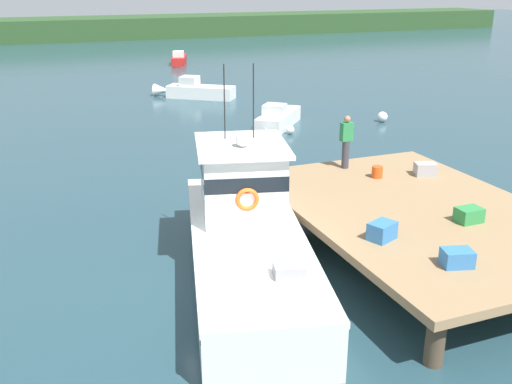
{
  "coord_description": "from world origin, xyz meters",
  "views": [
    {
      "loc": [
        -4.25,
        -11.49,
        6.69
      ],
      "look_at": [
        1.2,
        2.18,
        1.4
      ],
      "focal_mm": 41.82,
      "sensor_mm": 36.0,
      "label": 1
    }
  ],
  "objects_px": {
    "crate_stack_mid_dock": "(382,231)",
    "mooring_buoy_outer": "(290,130)",
    "crate_single_far": "(457,258)",
    "moored_boat_far_right": "(195,91)",
    "mooring_buoy_channel_marker": "(217,96)",
    "deckhand_by_the_boat": "(346,141)",
    "main_fishing_boat": "(245,231)",
    "crate_stack_near_edge": "(425,169)",
    "crate_single_by_cleat": "(469,215)",
    "bait_bucket": "(377,172)",
    "moored_boat_outer_mooring": "(179,59)",
    "mooring_buoy_inshore": "(382,117)",
    "moored_boat_mid_harbor": "(276,120)"
  },
  "relations": [
    {
      "from": "bait_bucket",
      "to": "mooring_buoy_outer",
      "type": "xyz_separation_m",
      "value": [
        1.83,
        9.93,
        -1.17
      ]
    },
    {
      "from": "main_fishing_boat",
      "to": "mooring_buoy_channel_marker",
      "type": "relative_size",
      "value": 24.81
    },
    {
      "from": "crate_stack_near_edge",
      "to": "mooring_buoy_inshore",
      "type": "relative_size",
      "value": 1.18
    },
    {
      "from": "bait_bucket",
      "to": "mooring_buoy_channel_marker",
      "type": "height_order",
      "value": "bait_bucket"
    },
    {
      "from": "moored_boat_far_right",
      "to": "moored_boat_mid_harbor",
      "type": "distance_m",
      "value": 8.85
    },
    {
      "from": "main_fishing_boat",
      "to": "crate_single_far",
      "type": "relative_size",
      "value": 16.58
    },
    {
      "from": "moored_boat_outer_mooring",
      "to": "mooring_buoy_outer",
      "type": "height_order",
      "value": "moored_boat_outer_mooring"
    },
    {
      "from": "crate_stack_mid_dock",
      "to": "mooring_buoy_outer",
      "type": "xyz_separation_m",
      "value": [
        4.13,
        13.72,
        -1.21
      ]
    },
    {
      "from": "crate_single_far",
      "to": "mooring_buoy_outer",
      "type": "height_order",
      "value": "crate_single_far"
    },
    {
      "from": "moored_boat_outer_mooring",
      "to": "mooring_buoy_inshore",
      "type": "height_order",
      "value": "moored_boat_outer_mooring"
    },
    {
      "from": "moored_boat_far_right",
      "to": "crate_single_far",
      "type": "bearing_deg",
      "value": -94.25
    },
    {
      "from": "mooring_buoy_channel_marker",
      "to": "bait_bucket",
      "type": "bearing_deg",
      "value": -93.98
    },
    {
      "from": "crate_single_far",
      "to": "crate_single_by_cleat",
      "type": "distance_m",
      "value": 2.53
    },
    {
      "from": "moored_boat_far_right",
      "to": "crate_stack_mid_dock",
      "type": "bearing_deg",
      "value": -96.21
    },
    {
      "from": "crate_stack_near_edge",
      "to": "bait_bucket",
      "type": "bearing_deg",
      "value": 167.08
    },
    {
      "from": "mooring_buoy_outer",
      "to": "mooring_buoy_channel_marker",
      "type": "height_order",
      "value": "mooring_buoy_channel_marker"
    },
    {
      "from": "main_fishing_boat",
      "to": "mooring_buoy_inshore",
      "type": "distance_m",
      "value": 17.11
    },
    {
      "from": "mooring_buoy_outer",
      "to": "mooring_buoy_channel_marker",
      "type": "distance_m",
      "value": 9.05
    },
    {
      "from": "mooring_buoy_inshore",
      "to": "crate_stack_near_edge",
      "type": "bearing_deg",
      "value": -117.58
    },
    {
      "from": "deckhand_by_the_boat",
      "to": "mooring_buoy_channel_marker",
      "type": "bearing_deg",
      "value": 84.48
    },
    {
      "from": "mooring_buoy_outer",
      "to": "mooring_buoy_channel_marker",
      "type": "bearing_deg",
      "value": 93.25
    },
    {
      "from": "crate_stack_mid_dock",
      "to": "bait_bucket",
      "type": "bearing_deg",
      "value": 58.73
    },
    {
      "from": "crate_stack_near_edge",
      "to": "bait_bucket",
      "type": "xyz_separation_m",
      "value": [
        -1.44,
        0.33,
        -0.02
      ]
    },
    {
      "from": "crate_single_far",
      "to": "crate_stack_mid_dock",
      "type": "relative_size",
      "value": 1.0
    },
    {
      "from": "crate_single_by_cleat",
      "to": "bait_bucket",
      "type": "distance_m",
      "value": 3.69
    },
    {
      "from": "mooring_buoy_outer",
      "to": "crate_stack_near_edge",
      "type": "bearing_deg",
      "value": -92.17
    },
    {
      "from": "bait_bucket",
      "to": "mooring_buoy_inshore",
      "type": "xyz_separation_m",
      "value": [
        7.08,
        10.45,
        -1.12
      ]
    },
    {
      "from": "moored_boat_mid_harbor",
      "to": "main_fishing_boat",
      "type": "bearing_deg",
      "value": -116.57
    },
    {
      "from": "moored_boat_outer_mooring",
      "to": "crate_single_by_cleat",
      "type": "bearing_deg",
      "value": -94.42
    },
    {
      "from": "bait_bucket",
      "to": "mooring_buoy_inshore",
      "type": "distance_m",
      "value": 12.67
    },
    {
      "from": "mooring_buoy_inshore",
      "to": "crate_single_by_cleat",
      "type": "bearing_deg",
      "value": -115.96
    },
    {
      "from": "deckhand_by_the_boat",
      "to": "moored_boat_far_right",
      "type": "xyz_separation_m",
      "value": [
        0.68,
        18.76,
        -1.63
      ]
    },
    {
      "from": "crate_single_far",
      "to": "moored_boat_mid_harbor",
      "type": "xyz_separation_m",
      "value": [
        3.31,
        16.66,
        -0.96
      ]
    },
    {
      "from": "crate_single_far",
      "to": "moored_boat_mid_harbor",
      "type": "height_order",
      "value": "crate_single_far"
    },
    {
      "from": "bait_bucket",
      "to": "moored_boat_outer_mooring",
      "type": "relative_size",
      "value": 0.08
    },
    {
      "from": "crate_stack_near_edge",
      "to": "mooring_buoy_outer",
      "type": "bearing_deg",
      "value": 87.83
    },
    {
      "from": "crate_single_by_cleat",
      "to": "mooring_buoy_channel_marker",
      "type": "height_order",
      "value": "crate_single_by_cleat"
    },
    {
      "from": "crate_stack_mid_dock",
      "to": "mooring_buoy_outer",
      "type": "relative_size",
      "value": 1.54
    },
    {
      "from": "main_fishing_boat",
      "to": "crate_stack_near_edge",
      "type": "height_order",
      "value": "main_fishing_boat"
    },
    {
      "from": "crate_single_far",
      "to": "bait_bucket",
      "type": "bearing_deg",
      "value": 73.58
    },
    {
      "from": "crate_stack_mid_dock",
      "to": "moored_boat_outer_mooring",
      "type": "bearing_deg",
      "value": 81.92
    },
    {
      "from": "deckhand_by_the_boat",
      "to": "moored_boat_far_right",
      "type": "bearing_deg",
      "value": 87.93
    },
    {
      "from": "moored_boat_far_right",
      "to": "mooring_buoy_channel_marker",
      "type": "height_order",
      "value": "moored_boat_far_right"
    },
    {
      "from": "bait_bucket",
      "to": "moored_boat_outer_mooring",
      "type": "height_order",
      "value": "bait_bucket"
    },
    {
      "from": "crate_stack_mid_dock",
      "to": "moored_boat_outer_mooring",
      "type": "distance_m",
      "value": 38.78
    },
    {
      "from": "bait_bucket",
      "to": "mooring_buoy_outer",
      "type": "height_order",
      "value": "bait_bucket"
    },
    {
      "from": "moored_boat_far_right",
      "to": "mooring_buoy_channel_marker",
      "type": "bearing_deg",
      "value": -42.69
    },
    {
      "from": "crate_single_by_cleat",
      "to": "mooring_buoy_channel_marker",
      "type": "distance_m",
      "value": 22.72
    },
    {
      "from": "crate_single_by_cleat",
      "to": "mooring_buoy_inshore",
      "type": "height_order",
      "value": "crate_single_by_cleat"
    },
    {
      "from": "main_fishing_boat",
      "to": "crate_stack_near_edge",
      "type": "relative_size",
      "value": 16.58
    }
  ]
}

